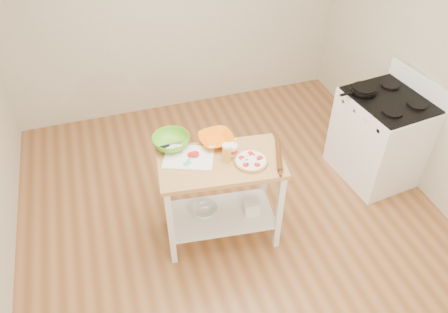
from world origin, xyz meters
name	(u,v)px	position (x,y,z in m)	size (l,w,h in m)	color
room_shell	(240,113)	(0.00, 0.00, 1.35)	(4.04, 4.54, 2.74)	#976237
prep_island	(221,184)	(-0.16, 0.01, 0.64)	(1.08, 0.67, 0.90)	tan
gas_stove	(380,137)	(1.65, 0.33, 0.47)	(0.77, 0.87, 1.11)	white
skillet	(363,90)	(1.45, 0.50, 0.97)	(0.40, 0.25, 0.03)	black
pizza	(251,161)	(0.07, -0.08, 0.92)	(0.27, 0.27, 0.04)	tan
cutting_board	(189,157)	(-0.39, 0.13, 0.91)	(0.48, 0.43, 0.04)	white
spatula	(190,160)	(-0.39, 0.08, 0.92)	(0.13, 0.11, 0.01)	#32C5A4
knife	(169,145)	(-0.52, 0.31, 0.92)	(0.27, 0.05, 0.01)	silver
orange_bowl	(216,139)	(-0.12, 0.25, 0.94)	(0.29, 0.29, 0.07)	orange
green_bowl	(171,141)	(-0.49, 0.32, 0.95)	(0.32, 0.32, 0.10)	#5EB125
beer_pint	(227,152)	(-0.10, 0.01, 0.98)	(0.08, 0.08, 0.15)	gold
yogurt_tub	(232,150)	(-0.04, 0.05, 0.95)	(0.09, 0.09, 0.18)	white
rolling_pin	(279,155)	(0.31, -0.09, 0.92)	(0.04, 0.04, 0.38)	#562F13
shelf_glass_bowl	(204,210)	(-0.30, 0.07, 0.30)	(0.24, 0.24, 0.07)	silver
shelf_bin	(251,206)	(0.11, -0.04, 0.33)	(0.13, 0.13, 0.13)	white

